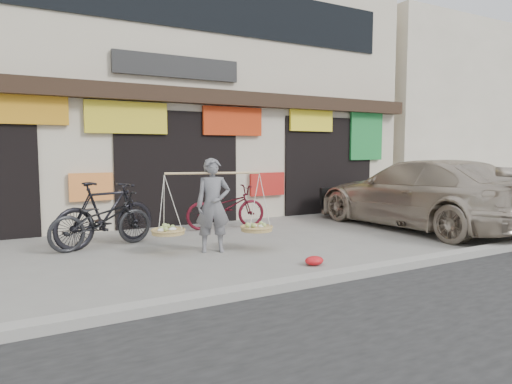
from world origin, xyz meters
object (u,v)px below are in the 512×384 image
suv (420,194)px  street_vendor (213,209)px  bike_2 (226,207)px  bike_0 (102,220)px  bike_1 (106,214)px

suv → street_vendor: bearing=-1.4°
bike_2 → bike_0: bearing=110.9°
bike_1 → bike_0: bearing=115.5°
street_vendor → bike_1: bearing=155.0°
bike_0 → suv: suv is taller
street_vendor → bike_1: 2.10m
bike_1 → suv: bearing=-121.5°
bike_1 → bike_2: bike_1 is taller
bike_2 → suv: (3.91, -2.13, 0.30)m
suv → bike_0: bearing=-12.3°
street_vendor → bike_0: bearing=158.8°
bike_0 → bike_1: bike_1 is taller
street_vendor → suv: 5.15m
street_vendor → bike_0: size_ratio=1.05×
bike_0 → bike_1: bearing=-58.9°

